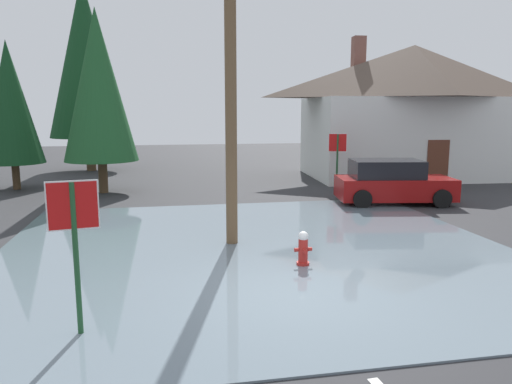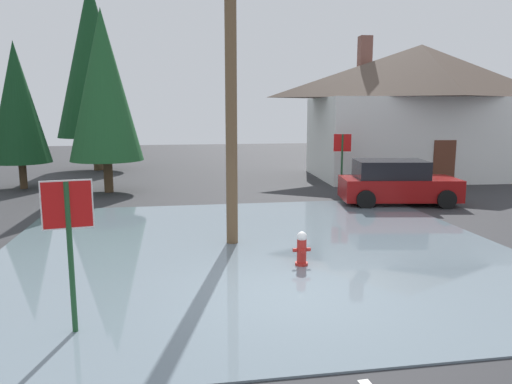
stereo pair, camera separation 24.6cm
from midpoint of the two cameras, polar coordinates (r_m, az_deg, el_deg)
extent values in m
cube|color=#2D2D30|center=(8.97, 4.35, -12.28)|extent=(80.00, 80.00, 0.10)
cube|color=slate|center=(11.66, -0.59, -6.70)|extent=(11.99, 11.31, 0.03)
cube|color=silver|center=(6.80, 1.98, -19.26)|extent=(4.33, 0.57, 0.01)
cylinder|color=#1E4C28|center=(7.56, -21.23, -7.51)|extent=(0.08, 0.08, 2.29)
cube|color=white|center=(7.38, -21.61, -1.47)|extent=(0.70, 0.14, 0.71)
cube|color=red|center=(7.38, -21.61, -1.47)|extent=(0.67, 0.14, 0.67)
cylinder|color=#AD231E|center=(10.50, 4.85, -8.43)|extent=(0.27, 0.27, 0.09)
cylinder|color=#AD231E|center=(10.41, 4.87, -6.87)|extent=(0.20, 0.20, 0.50)
sphere|color=white|center=(10.33, 4.89, -5.22)|extent=(0.22, 0.22, 0.22)
cylinder|color=#AD231E|center=(10.37, 4.09, -6.79)|extent=(0.09, 0.08, 0.08)
cylinder|color=#AD231E|center=(10.44, 5.65, -6.69)|extent=(0.09, 0.08, 0.08)
cylinder|color=#AD231E|center=(10.27, 5.09, -6.96)|extent=(0.10, 0.09, 0.10)
cylinder|color=brown|center=(11.75, -3.61, 13.52)|extent=(0.28, 0.28, 8.19)
cylinder|color=#1E4C28|center=(20.33, 9.16, 3.46)|extent=(0.08, 0.08, 2.33)
cube|color=white|center=(20.26, 9.22, 5.75)|extent=(0.73, 0.23, 0.75)
cube|color=red|center=(20.26, 9.22, 5.75)|extent=(0.69, 0.22, 0.71)
cube|color=silver|center=(25.57, 17.40, 6.12)|extent=(10.25, 6.38, 3.89)
pyramid|color=brown|center=(25.61, 17.77, 13.30)|extent=(11.07, 6.89, 2.53)
cube|color=brown|center=(25.72, 11.64, 14.95)|extent=(0.64, 0.64, 2.28)
cube|color=#592D1E|center=(23.04, 20.27, 3.27)|extent=(1.00, 0.12, 2.00)
cube|color=maroon|center=(17.97, 15.56, 0.47)|extent=(4.25, 2.40, 0.76)
cube|color=black|center=(17.78, 14.67, 2.66)|extent=(2.63, 1.94, 0.62)
cylinder|color=black|center=(19.28, 18.63, 0.21)|extent=(0.67, 0.32, 0.64)
cylinder|color=black|center=(17.64, 20.62, -0.74)|extent=(0.67, 0.32, 0.64)
cylinder|color=black|center=(18.51, 10.67, 0.18)|extent=(0.67, 0.32, 0.64)
cylinder|color=black|center=(16.79, 11.96, -0.82)|extent=(0.67, 0.32, 0.64)
cylinder|color=#4C3823|center=(20.55, -17.84, 1.73)|extent=(0.36, 0.36, 1.30)
cone|color=#1E5128|center=(20.41, -18.37, 11.81)|extent=(2.89, 2.89, 5.91)
cylinder|color=#4C3823|center=(28.39, -19.06, 4.25)|extent=(0.51, 0.51, 1.83)
cone|color=#143D1E|center=(28.42, -19.64, 14.52)|extent=(4.08, 4.08, 8.36)
cylinder|color=#4C3823|center=(22.83, -26.62, 1.66)|extent=(0.31, 0.31, 1.10)
cone|color=#143D1E|center=(22.67, -27.20, 9.34)|extent=(2.45, 2.45, 5.01)
camera|label=1|loc=(0.12, -90.61, -0.10)|focal=34.07mm
camera|label=2|loc=(0.12, 89.39, 0.10)|focal=34.07mm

